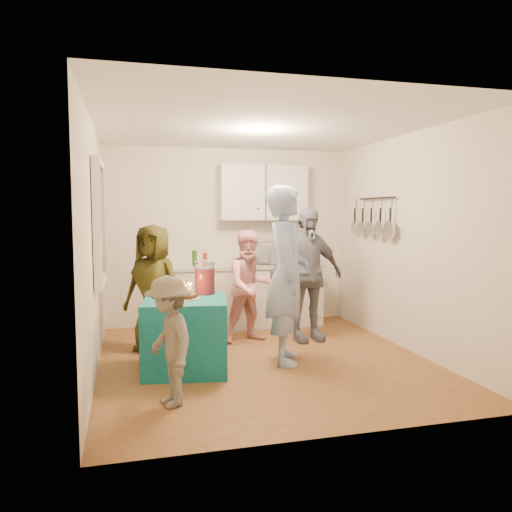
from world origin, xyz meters
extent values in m
plane|color=brown|center=(0.00, 0.00, 0.00)|extent=(4.00, 4.00, 0.00)
plane|color=white|center=(0.00, 0.00, 2.60)|extent=(4.00, 4.00, 0.00)
plane|color=silver|center=(0.00, 2.00, 1.30)|extent=(3.60, 3.60, 0.00)
plane|color=silver|center=(-1.80, 0.00, 1.30)|extent=(4.00, 4.00, 0.00)
plane|color=silver|center=(1.80, 0.00, 1.30)|extent=(4.00, 4.00, 0.00)
cube|color=black|center=(-1.77, 0.30, 1.55)|extent=(0.04, 1.00, 1.20)
cube|color=white|center=(0.20, 1.70, 0.43)|extent=(2.20, 0.58, 0.86)
cube|color=beige|center=(0.20, 1.70, 0.89)|extent=(2.24, 0.62, 0.05)
cube|color=white|center=(0.50, 1.85, 1.95)|extent=(1.30, 0.30, 0.80)
cube|color=black|center=(1.72, 0.70, 1.60)|extent=(0.12, 1.00, 0.60)
imported|color=white|center=(0.62, 1.70, 1.07)|extent=(0.60, 0.43, 0.31)
cube|color=#116B72|center=(-0.90, -0.14, 0.38)|extent=(0.97, 0.97, 0.76)
cylinder|color=#AD0D22|center=(-0.65, 0.12, 0.93)|extent=(0.22, 0.22, 0.34)
imported|color=#9DB4E4|center=(0.23, -0.12, 0.98)|extent=(0.63, 0.81, 1.95)
imported|color=brown|center=(-1.17, 0.76, 0.76)|extent=(0.89, 0.83, 1.52)
imported|color=pink|center=(0.05, 0.83, 0.72)|extent=(0.79, 0.67, 1.44)
imported|color=black|center=(0.76, 0.71, 0.87)|extent=(1.06, 0.54, 1.73)
imported|color=#61584D|center=(-1.14, -1.07, 0.56)|extent=(0.58, 0.81, 1.12)
camera|label=1|loc=(-1.48, -5.31, 1.66)|focal=35.00mm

